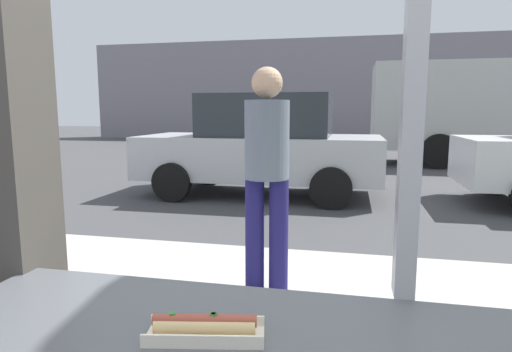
% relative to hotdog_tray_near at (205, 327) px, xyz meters
% --- Properties ---
extents(ground_plane, '(60.00, 60.00, 0.00)m').
position_rel_hotdog_tray_near_xyz_m(ground_plane, '(0.43, 8.24, -1.02)').
color(ground_plane, '#424244').
extents(sidewalk_strip, '(16.00, 2.80, 0.14)m').
position_rel_hotdog_tray_near_xyz_m(sidewalk_strip, '(0.43, 1.84, -0.95)').
color(sidewalk_strip, '#B2ADA3').
rests_on(sidewalk_strip, ground).
extents(building_facade_far, '(28.00, 1.20, 5.06)m').
position_rel_hotdog_tray_near_xyz_m(building_facade_far, '(0.43, 22.07, 1.51)').
color(building_facade_far, gray).
rests_on(building_facade_far, ground).
extents(hotdog_tray_near, '(0.26, 0.14, 0.05)m').
position_rel_hotdog_tray_near_xyz_m(hotdog_tray_near, '(0.00, 0.00, 0.00)').
color(hotdog_tray_near, beige).
rests_on(hotdog_tray_near, window_counter).
extents(parked_car_silver, '(4.13, 1.97, 1.75)m').
position_rel_hotdog_tray_near_xyz_m(parked_car_silver, '(-1.24, 6.65, -0.14)').
color(parked_car_silver, '#BCBCC1').
rests_on(parked_car_silver, ground).
extents(box_truck, '(6.91, 2.44, 2.75)m').
position_rel_hotdog_tray_near_xyz_m(box_truck, '(4.20, 12.17, 0.51)').
color(box_truck, beige).
rests_on(box_truck, ground).
extents(pedestrian, '(0.32, 0.32, 1.63)m').
position_rel_hotdog_tray_near_xyz_m(pedestrian, '(-0.30, 2.25, 0.06)').
color(pedestrian, navy).
rests_on(pedestrian, sidewalk_strip).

